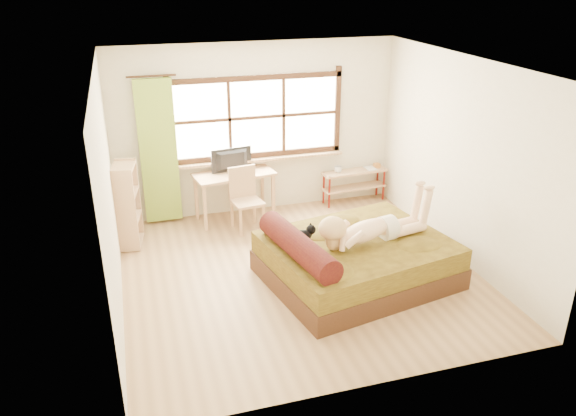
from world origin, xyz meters
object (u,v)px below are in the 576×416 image
object	(u,v)px
desk	(234,179)
bookshelf	(127,205)
bed	(353,259)
woman	(372,217)
pipe_shelf	(355,179)
kitten	(301,235)
chair	(245,195)

from	to	relation	value
desk	bookshelf	size ratio (longest dim) A/B	1.07
bed	woman	bearing A→B (deg)	-22.20
pipe_shelf	bookshelf	bearing A→B (deg)	-175.59
pipe_shelf	bookshelf	world-z (taller)	bookshelf
pipe_shelf	bookshelf	distance (m)	3.77
bed	bookshelf	distance (m)	3.28
bed	bookshelf	size ratio (longest dim) A/B	2.07
kitten	bookshelf	world-z (taller)	bookshelf
woman	pipe_shelf	xyz separation A→B (m)	(0.83, 2.47, -0.47)
kitten	chair	size ratio (longest dim) A/B	0.34
woman	chair	xyz separation A→B (m)	(-1.18, 1.98, -0.35)
kitten	chair	world-z (taller)	chair
desk	pipe_shelf	bearing A→B (deg)	-5.60
kitten	chair	bearing A→B (deg)	88.23
bed	chair	size ratio (longest dim) A/B	2.61
woman	bookshelf	distance (m)	3.46
woman	bookshelf	bearing A→B (deg)	135.65
desk	bookshelf	world-z (taller)	bookshelf
desk	chair	world-z (taller)	chair
chair	pipe_shelf	size ratio (longest dim) A/B	0.85
bed	chair	distance (m)	2.19
bed	pipe_shelf	xyz separation A→B (m)	(1.03, 2.43, 0.11)
pipe_shelf	woman	bearing A→B (deg)	-113.05
kitten	desk	size ratio (longest dim) A/B	0.25
desk	pipe_shelf	xyz separation A→B (m)	(2.09, 0.12, -0.26)
woman	pipe_shelf	size ratio (longest dim) A/B	1.36
desk	chair	bearing A→B (deg)	-85.52
woman	desk	xyz separation A→B (m)	(-1.26, 2.35, -0.22)
woman	bookshelf	world-z (taller)	bookshelf
bookshelf	chair	bearing A→B (deg)	12.47
woman	pipe_shelf	world-z (taller)	woman
woman	chair	size ratio (longest dim) A/B	1.61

